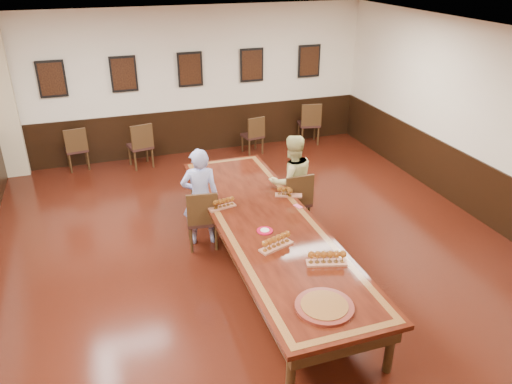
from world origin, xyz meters
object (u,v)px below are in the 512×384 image
object	(u,v)px
person_woman	(292,181)
person_man	(200,197)
spare_chair_d	(309,123)
conference_table	(267,231)
spare_chair_a	(76,148)
spare_chair_c	(252,134)
chair_woman	(294,199)
spare_chair_b	(140,145)
chair_man	(202,217)
carved_platter	(324,307)

from	to	relation	value
person_woman	person_man	bearing A→B (deg)	1.83
spare_chair_d	person_woman	bearing A→B (deg)	72.87
person_man	person_woman	xyz separation A→B (m)	(1.55, 0.10, 0.00)
conference_table	spare_chair_d	bearing A→B (deg)	59.55
spare_chair_a	spare_chair_d	xyz separation A→B (m)	(5.30, -0.11, 0.04)
person_woman	spare_chair_d	bearing A→B (deg)	-120.10
spare_chair_c	conference_table	size ratio (longest dim) A/B	0.18
chair_woman	spare_chair_b	size ratio (longest dim) A/B	1.03
chair_woman	conference_table	xyz separation A→B (m)	(-0.83, -1.00, 0.10)
spare_chair_a	person_woman	distance (m)	5.00
spare_chair_a	conference_table	distance (m)	5.42
spare_chair_c	person_woman	world-z (taller)	person_woman
conference_table	person_man	bearing A→B (deg)	125.94
person_man	conference_table	world-z (taller)	person_man
spare_chair_d	conference_table	xyz separation A→B (m)	(-2.74, -4.66, 0.10)
person_woman	spare_chair_a	bearing A→B (deg)	-49.13
spare_chair_b	person_woman	distance (m)	3.97
conference_table	spare_chair_c	bearing A→B (deg)	74.32
chair_woman	spare_chair_a	bearing A→B (deg)	-49.93
chair_woman	spare_chair_d	distance (m)	4.14
chair_woman	spare_chair_d	world-z (taller)	chair_woman
spare_chair_c	conference_table	distance (m)	4.64
chair_woman	spare_chair_d	xyz separation A→B (m)	(1.92, 3.67, -0.00)
spare_chair_a	spare_chair_c	bearing A→B (deg)	167.96
chair_man	spare_chair_d	bearing A→B (deg)	-125.23
person_woman	carved_platter	bearing A→B (deg)	72.24
conference_table	person_woman	bearing A→B (deg)	53.41
spare_chair_a	person_woman	xyz separation A→B (m)	(3.37, -3.67, 0.32)
chair_man	conference_table	xyz separation A→B (m)	(0.75, -0.91, 0.11)
spare_chair_d	person_man	world-z (taller)	person_man
person_woman	carved_platter	size ratio (longest dim) A/B	2.32
conference_table	carved_platter	bearing A→B (deg)	-91.69
spare_chair_c	person_man	world-z (taller)	person_man
spare_chair_d	person_man	distance (m)	5.05
spare_chair_c	carved_platter	size ratio (longest dim) A/B	1.30
spare_chair_c	chair_man	bearing A→B (deg)	50.60
spare_chair_b	person_man	bearing A→B (deg)	86.92
chair_man	spare_chair_c	size ratio (longest dim) A/B	1.12
spare_chair_b	carved_platter	xyz separation A→B (m)	(1.21, -6.43, 0.28)
spare_chair_d	spare_chair_a	bearing A→B (deg)	10.03
chair_man	conference_table	world-z (taller)	chair_man
carved_platter	spare_chair_a	bearing A→B (deg)	110.33
spare_chair_c	spare_chair_d	world-z (taller)	spare_chair_d
chair_man	person_woman	xyz separation A→B (m)	(1.57, 0.20, 0.30)
spare_chair_b	person_man	distance (m)	3.51
spare_chair_a	person_woman	size ratio (longest dim) A/B	0.59
conference_table	carved_platter	xyz separation A→B (m)	(-0.06, -1.96, 0.16)
person_man	spare_chair_d	bearing A→B (deg)	-125.92
spare_chair_b	conference_table	xyz separation A→B (m)	(1.26, -4.47, 0.12)
chair_man	spare_chair_c	world-z (taller)	chair_man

